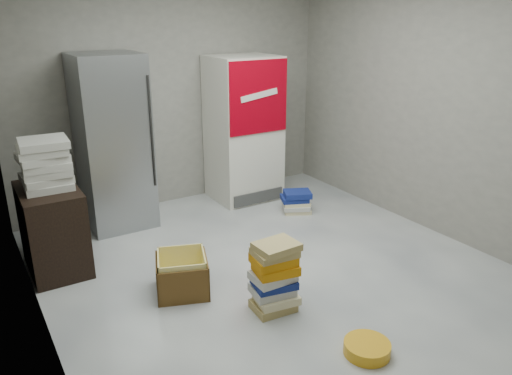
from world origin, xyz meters
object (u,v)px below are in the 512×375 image
object	(u,v)px
wood_shelf	(53,229)
cardboard_box	(182,277)
steel_fridge	(113,143)
coke_cooler	(244,129)
phonebook_stack_main	(274,276)

from	to	relation	value
wood_shelf	cardboard_box	distance (m)	1.35
cardboard_box	wood_shelf	bearing A→B (deg)	149.51
steel_fridge	coke_cooler	distance (m)	1.65
phonebook_stack_main	coke_cooler	bearing A→B (deg)	71.36
steel_fridge	cardboard_box	world-z (taller)	steel_fridge
wood_shelf	coke_cooler	bearing A→B (deg)	16.28
phonebook_stack_main	cardboard_box	bearing A→B (deg)	136.26
phonebook_stack_main	cardboard_box	size ratio (longest dim) A/B	1.07
coke_cooler	phonebook_stack_main	distance (m)	2.70
coke_cooler	cardboard_box	bearing A→B (deg)	-133.25
coke_cooler	phonebook_stack_main	bearing A→B (deg)	-115.06
cardboard_box	steel_fridge	bearing A→B (deg)	110.45
coke_cooler	phonebook_stack_main	size ratio (longest dim) A/B	3.01
wood_shelf	phonebook_stack_main	size ratio (longest dim) A/B	1.34
coke_cooler	cardboard_box	world-z (taller)	coke_cooler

